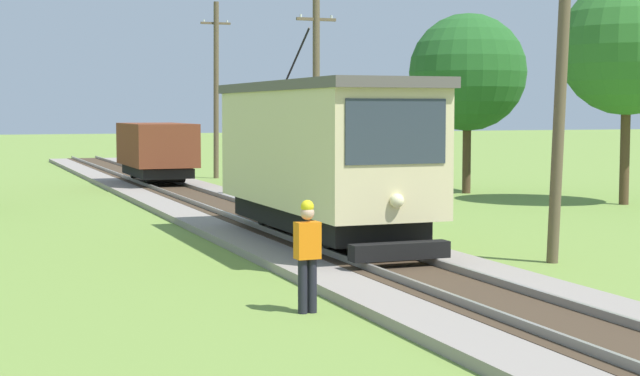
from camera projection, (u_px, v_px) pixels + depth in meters
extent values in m
cube|color=beige|center=(321.00, 148.00, 22.60)|extent=(2.50, 8.00, 2.60)
cube|color=#56514C|center=(321.00, 86.00, 22.49)|extent=(2.60, 8.32, 0.22)
cube|color=black|center=(321.00, 217.00, 22.72)|extent=(2.10, 7.04, 0.44)
cube|color=#2D3842|center=(396.00, 132.00, 18.82)|extent=(2.10, 0.03, 1.25)
cube|color=#2D3842|center=(372.00, 132.00, 23.02)|extent=(0.02, 6.72, 1.04)
sphere|color=#F4EAB2|center=(397.00, 201.00, 18.88)|extent=(0.28, 0.28, 0.28)
cylinder|color=black|center=(298.00, 54.00, 23.92)|extent=(0.05, 1.67, 1.19)
cube|color=black|center=(400.00, 251.00, 18.83)|extent=(2.00, 0.36, 0.32)
cylinder|color=black|center=(359.00, 228.00, 20.64)|extent=(1.54, 0.80, 0.80)
cylinder|color=black|center=(289.00, 208.00, 24.81)|extent=(1.54, 0.80, 0.80)
cube|color=brown|center=(156.00, 144.00, 40.17)|extent=(2.40, 5.20, 1.70)
cube|color=black|center=(157.00, 171.00, 40.26)|extent=(2.02, 4.78, 0.38)
cylinder|color=black|center=(165.00, 173.00, 38.81)|extent=(1.54, 0.76, 0.76)
cylinder|color=black|center=(149.00, 169.00, 41.71)|extent=(1.54, 0.76, 0.76)
cylinder|color=brown|center=(561.00, 80.00, 20.14)|extent=(0.24, 0.63, 7.59)
cylinder|color=brown|center=(316.00, 99.00, 33.40)|extent=(0.24, 0.26, 7.06)
cube|color=brown|center=(316.00, 19.00, 33.18)|extent=(1.40, 0.10, 0.10)
cylinder|color=silver|center=(301.00, 16.00, 32.98)|extent=(0.08, 0.08, 0.10)
cylinder|color=silver|center=(331.00, 17.00, 33.37)|extent=(0.08, 0.08, 0.10)
cylinder|color=brown|center=(216.00, 91.00, 45.61)|extent=(0.24, 0.52, 8.11)
cube|color=brown|center=(216.00, 23.00, 45.36)|extent=(1.40, 0.10, 0.10)
cylinder|color=silver|center=(204.00, 21.00, 45.16)|extent=(0.08, 0.08, 0.10)
cylinder|color=silver|center=(227.00, 21.00, 45.55)|extent=(0.08, 0.08, 0.10)
cone|color=#9E998E|center=(266.00, 172.00, 41.12)|extent=(2.44, 2.44, 1.19)
cylinder|color=black|center=(312.00, 286.00, 15.52)|extent=(0.15, 0.15, 0.86)
cylinder|color=black|center=(303.00, 286.00, 15.45)|extent=(0.15, 0.15, 0.86)
cube|color=orange|center=(307.00, 240.00, 15.43)|extent=(0.39, 0.26, 0.58)
sphere|color=tan|center=(307.00, 213.00, 15.39)|extent=(0.22, 0.22, 0.22)
sphere|color=yellow|center=(307.00, 207.00, 15.39)|extent=(0.21, 0.21, 0.21)
cylinder|color=#4C3823|center=(625.00, 152.00, 33.14)|extent=(0.32, 0.32, 3.56)
sphere|color=#2D6B28|center=(627.00, 47.00, 32.86)|extent=(4.55, 4.55, 4.55)
cylinder|color=#4C3823|center=(467.00, 155.00, 37.67)|extent=(0.32, 0.32, 2.93)
sphere|color=#235B23|center=(468.00, 72.00, 37.42)|extent=(4.44, 4.44, 4.44)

